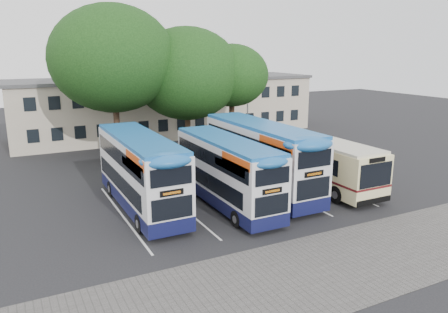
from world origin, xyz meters
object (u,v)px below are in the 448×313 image
object	(u,v)px
tree_right	(232,76)
bus_dd_right	(260,155)
bus_dd_mid	(226,169)
tree_left	(113,59)
bus_single	(314,158)
bus_dd_left	(140,169)
tree_mid	(187,74)
lamp_post	(248,91)

from	to	relation	value
tree_right	bus_dd_right	bearing A→B (deg)	-109.44
bus_dd_mid	bus_dd_right	distance (m)	3.41
tree_left	bus_single	bearing A→B (deg)	-51.34
bus_dd_right	tree_right	bearing A→B (deg)	70.56
tree_right	bus_single	world-z (taller)	tree_right
bus_dd_left	bus_dd_right	xyz separation A→B (m)	(7.80, -0.55, 0.11)
tree_mid	bus_dd_mid	bearing A→B (deg)	-103.22
tree_left	bus_dd_mid	size ratio (longest dim) A/B	1.30
tree_right	bus_dd_right	world-z (taller)	tree_right
tree_mid	bus_dd_left	world-z (taller)	tree_mid
tree_left	bus_dd_mid	xyz separation A→B (m)	(3.03, -14.11, -6.14)
bus_dd_left	bus_single	size ratio (longest dim) A/B	0.95
bus_dd_mid	bus_dd_right	bearing A→B (deg)	22.56
lamp_post	bus_dd_mid	world-z (taller)	lamp_post
lamp_post	bus_dd_left	bearing A→B (deg)	-137.19
tree_left	bus_dd_right	size ratio (longest dim) A/B	1.17
lamp_post	tree_right	size ratio (longest dim) A/B	0.94
bus_dd_left	bus_dd_right	size ratio (longest dim) A/B	0.96
lamp_post	tree_mid	distance (m)	8.02
tree_right	bus_single	size ratio (longest dim) A/B	0.88
tree_mid	bus_dd_left	bearing A→B (deg)	-123.30
bus_dd_left	tree_left	bearing A→B (deg)	82.42
lamp_post	tree_mid	size ratio (longest dim) A/B	0.82
tree_mid	bus_dd_mid	xyz separation A→B (m)	(-3.27, -13.92, -4.80)
tree_right	bus_single	distance (m)	12.96
bus_dd_left	bus_dd_mid	size ratio (longest dim) A/B	1.06
bus_dd_right	bus_single	distance (m)	4.30
tree_left	bus_dd_right	world-z (taller)	tree_left
tree_mid	bus_dd_left	size ratio (longest dim) A/B	1.06
tree_left	tree_mid	world-z (taller)	tree_left
tree_right	bus_single	xyz separation A→B (m)	(0.10, -11.98, -4.96)
tree_right	bus_dd_left	xyz separation A→B (m)	(-11.95, -11.22, -4.43)
tree_mid	tree_right	distance (m)	4.11
tree_mid	bus_single	size ratio (longest dim) A/B	1.01
tree_left	bus_dd_left	world-z (taller)	tree_left
tree_mid	tree_right	xyz separation A→B (m)	(4.02, -0.85, -0.23)
tree_mid	bus_dd_right	bearing A→B (deg)	-90.61
tree_right	bus_dd_right	size ratio (longest dim) A/B	0.88
bus_dd_left	bus_single	xyz separation A→B (m)	(12.05, -0.76, -0.53)
tree_right	bus_dd_left	world-z (taller)	tree_right
tree_mid	bus_dd_right	xyz separation A→B (m)	(-0.14, -12.62, -4.54)
bus_dd_left	bus_dd_right	distance (m)	7.82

